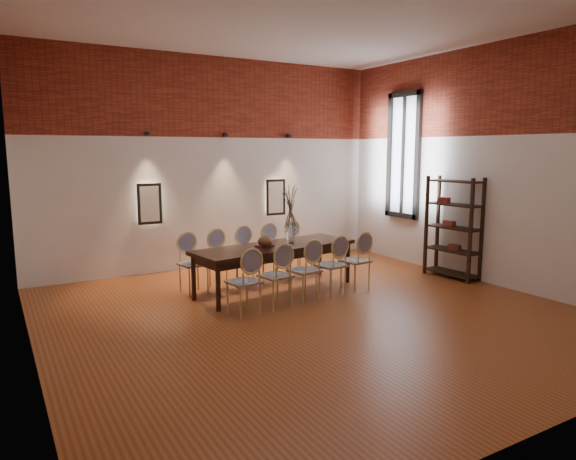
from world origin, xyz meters
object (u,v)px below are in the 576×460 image
chair_near_a (244,282)px  chair_far_c (250,255)px  chair_near_c (304,270)px  chair_far_d (276,251)px  chair_near_b (275,276)px  chair_far_e (299,248)px  book (265,246)px  vase (290,234)px  chair_far_b (223,259)px  chair_far_a (193,264)px  dining_table (276,268)px  chair_near_e (355,261)px  bowl (265,242)px  shelving_rack (453,228)px  chair_near_d (331,265)px

chair_near_a → chair_far_c: size_ratio=1.00×
chair_near_c → chair_far_d: bearing=69.2°
chair_far_c → chair_far_d: same height
chair_near_b → chair_far_d: bearing=52.8°
chair_far_c → chair_far_e: bearing=-180.0°
book → chair_near_c: bearing=-65.4°
chair_far_d → vase: bearing=71.7°
chair_far_c → chair_far_b: bearing=0.0°
chair_far_a → book: 1.18m
chair_near_a → chair_near_c: bearing=0.0°
chair_near_a → dining_table: bearing=33.3°
chair_near_a → chair_far_a: 1.44m
chair_far_a → chair_far_b: bearing=-180.0°
dining_table → chair_far_c: (-0.10, 0.71, 0.09)m
chair_near_b → chair_near_c: size_ratio=1.00×
chair_far_c → chair_far_d: 0.55m
chair_near_a → chair_far_e: same height
chair_near_e → chair_far_c: 1.81m
chair_near_b → bowl: (0.21, 0.71, 0.37)m
vase → book: (-0.52, -0.07, -0.14)m
dining_table → chair_near_a: chair_near_a is taller
dining_table → shelving_rack: 3.30m
chair_near_c → chair_near_d: (0.54, 0.08, 0.00)m
chair_near_b → chair_near_c: (0.54, 0.08, 0.00)m
chair_far_b → chair_far_c: same height
chair_near_b → chair_near_e: same height
chair_near_d → vase: 0.87m
chair_near_d → chair_near_c: bearing=180.0°
chair_far_e → bowl: (-1.21, -0.95, 0.37)m
vase → chair_near_b: bearing=-131.8°
chair_near_c → chair_far_a: 1.81m
chair_near_c → chair_far_c: 1.44m
chair_far_e → chair_near_d: bearing=69.2°
book → bowl: bearing=-110.2°
chair_near_d → chair_far_e: bearing=69.2°
chair_near_d → book: (-0.85, 0.60, 0.30)m
chair_near_a → chair_near_d: 1.64m
chair_near_e → chair_near_b: bearing=180.0°
chair_far_d → chair_far_e: bearing=-180.0°
chair_near_a → chair_far_e: size_ratio=1.00×
bowl → shelving_rack: (3.39, -0.73, 0.06)m
chair_far_b → vase: (0.95, -0.59, 0.43)m
chair_far_e → dining_table: bearing=33.3°
chair_near_b → chair_far_e: 2.18m
chair_far_c → chair_near_b: bearing=69.2°
chair_far_e → vase: (-0.67, -0.82, 0.43)m
chair_near_a → chair_far_c: bearing=52.8°
chair_near_c → chair_near_d: 0.55m
book → chair_far_c: bearing=81.8°
chair_far_c → chair_far_e: 1.09m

